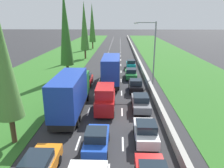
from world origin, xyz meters
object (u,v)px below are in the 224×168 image
(poplar_tree_second, at_px, (65,29))
(poplar_tree_fourth, at_px, (92,23))
(white_hatchback_right_lane, at_px, (146,132))
(poplar_tree_third, at_px, (84,26))
(red_van_centre_lane, at_px, (105,99))
(poplar_tree_nearest, at_px, (3,64))
(blue_box_truck_left_lane, at_px, (71,93))
(red_hatchback_left_lane, at_px, (86,80))
(street_light_mast, at_px, (152,48))
(black_hatchback_right_lane, at_px, (136,86))
(teal_hatchback_right_lane, at_px, (131,64))
(orange_sedan_left_lane, at_px, (38,168))
(blue_box_truck_centre_lane, at_px, (111,69))
(blue_hatchback_centre_lane, at_px, (97,140))
(grey_sedan_right_lane, at_px, (141,102))
(green_sedan_right_lane, at_px, (131,73))

(poplar_tree_second, xyz_separation_m, poplar_tree_fourth, (-0.29, 36.55, 0.27))
(white_hatchback_right_lane, relative_size, poplar_tree_third, 0.29)
(red_van_centre_lane, relative_size, poplar_tree_second, 0.36)
(red_van_centre_lane, bearing_deg, poplar_tree_nearest, -137.37)
(white_hatchback_right_lane, xyz_separation_m, blue_box_truck_left_lane, (-6.94, 5.15, 1.35))
(white_hatchback_right_lane, bearing_deg, red_hatchback_left_lane, 114.91)
(red_van_centre_lane, xyz_separation_m, poplar_tree_nearest, (-6.75, -6.21, 4.84))
(red_van_centre_lane, relative_size, street_light_mast, 0.54)
(black_hatchback_right_lane, relative_size, teal_hatchback_right_lane, 1.00)
(poplar_tree_third, bearing_deg, red_van_centre_lane, -77.58)
(teal_hatchback_right_lane, bearing_deg, black_hatchback_right_lane, -90.30)
(red_hatchback_left_lane, bearing_deg, blue_box_truck_left_lane, -89.85)
(orange_sedan_left_lane, height_order, poplar_tree_second, poplar_tree_second)
(orange_sedan_left_lane, relative_size, red_van_centre_lane, 0.92)
(orange_sedan_left_lane, distance_m, teal_hatchback_right_lane, 31.58)
(blue_box_truck_centre_lane, xyz_separation_m, poplar_tree_second, (-7.26, 2.97, 5.70))
(blue_hatchback_centre_lane, distance_m, blue_box_truck_centre_lane, 17.41)
(red_van_centre_lane, xyz_separation_m, poplar_tree_second, (-7.01, 13.30, 6.49))
(black_hatchback_right_lane, bearing_deg, blue_box_truck_centre_lane, 131.81)
(blue_box_truck_centre_lane, relative_size, poplar_tree_third, 0.70)
(blue_hatchback_centre_lane, relative_size, grey_sedan_right_lane, 0.87)
(blue_box_truck_left_lane, xyz_separation_m, poplar_tree_nearest, (-3.35, -5.68, 4.06))
(blue_box_truck_left_lane, bearing_deg, black_hatchback_right_lane, 45.37)
(blue_box_truck_centre_lane, bearing_deg, orange_sedan_left_lane, -99.93)
(orange_sedan_left_lane, relative_size, blue_box_truck_centre_lane, 0.48)
(red_hatchback_left_lane, bearing_deg, grey_sedan_right_lane, -50.36)
(white_hatchback_right_lane, height_order, blue_box_truck_centre_lane, blue_box_truck_centre_lane)
(blue_box_truck_left_lane, height_order, street_light_mast, street_light_mast)
(red_hatchback_left_lane, distance_m, teal_hatchback_right_lane, 13.35)
(grey_sedan_right_lane, height_order, green_sedan_right_lane, same)
(blue_hatchback_centre_lane, xyz_separation_m, red_van_centre_lane, (0.18, 7.03, 0.56))
(grey_sedan_right_lane, xyz_separation_m, poplar_tree_third, (-10.61, 30.59, 6.94))
(blue_hatchback_centre_lane, bearing_deg, red_hatchback_left_lane, 101.24)
(orange_sedan_left_lane, bearing_deg, white_hatchback_right_lane, 33.16)
(black_hatchback_right_lane, distance_m, street_light_mast, 6.52)
(green_sedan_right_lane, bearing_deg, orange_sedan_left_lane, -105.84)
(poplar_tree_third, distance_m, street_light_mast, 24.53)
(red_van_centre_lane, height_order, street_light_mast, street_light_mast)
(blue_box_truck_left_lane, xyz_separation_m, red_hatchback_left_lane, (-0.03, 9.84, -1.35))
(poplar_tree_fourth, distance_m, street_light_mast, 41.56)
(orange_sedan_left_lane, bearing_deg, poplar_tree_third, 94.88)
(poplar_tree_fourth, bearing_deg, green_sedan_right_lane, -73.79)
(white_hatchback_right_lane, height_order, poplar_tree_second, poplar_tree_second)
(poplar_tree_second, height_order, poplar_tree_fourth, poplar_tree_fourth)
(blue_box_truck_centre_lane, relative_size, street_light_mast, 1.04)
(white_hatchback_right_lane, bearing_deg, poplar_tree_fourth, 101.04)
(blue_box_truck_left_lane, bearing_deg, street_light_mast, 49.41)
(blue_box_truck_left_lane, height_order, red_van_centre_lane, blue_box_truck_left_lane)
(poplar_tree_second, relative_size, poplar_tree_third, 1.02)
(black_hatchback_right_lane, height_order, teal_hatchback_right_lane, same)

